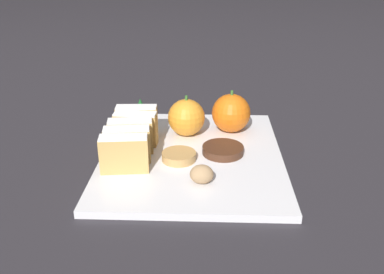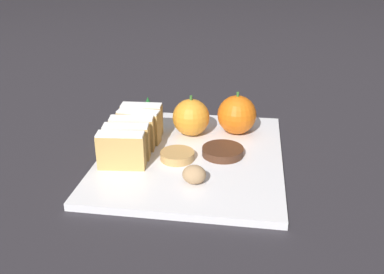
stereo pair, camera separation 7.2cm
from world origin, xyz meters
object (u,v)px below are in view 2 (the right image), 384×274
(orange_near, at_px, (191,117))
(walnut, at_px, (194,175))
(orange_far, at_px, (237,115))
(chocolate_cookie, at_px, (223,151))

(orange_near, xyz_separation_m, walnut, (0.03, -0.18, -0.02))
(orange_far, bearing_deg, walnut, -104.74)
(orange_near, distance_m, walnut, 0.18)
(orange_near, xyz_separation_m, orange_far, (0.08, 0.02, 0.00))
(walnut, xyz_separation_m, chocolate_cookie, (0.03, 0.10, -0.01))
(orange_near, bearing_deg, walnut, -79.99)
(orange_far, height_order, walnut, orange_far)
(orange_far, height_order, chocolate_cookie, orange_far)
(orange_far, xyz_separation_m, chocolate_cookie, (-0.02, -0.10, -0.03))
(orange_far, distance_m, chocolate_cookie, 0.10)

